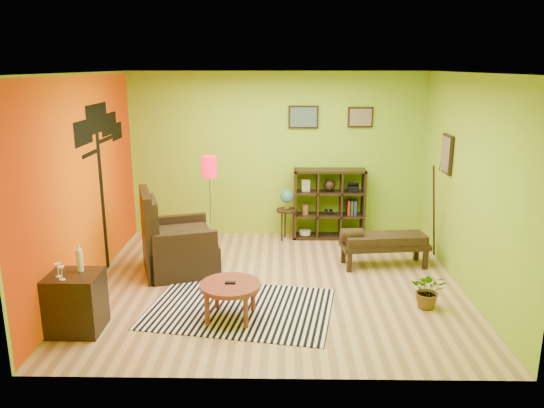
{
  "coord_description": "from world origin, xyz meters",
  "views": [
    {
      "loc": [
        0.07,
        -6.7,
        2.89
      ],
      "look_at": [
        -0.04,
        0.3,
        1.05
      ],
      "focal_mm": 35.0,
      "sensor_mm": 36.0,
      "label": 1
    }
  ],
  "objects_px": {
    "globe_table": "(287,202)",
    "potted_plant": "(428,294)",
    "armchair": "(175,247)",
    "floor_lamp": "(210,176)",
    "coffee_table": "(230,288)",
    "side_cabinet": "(76,302)",
    "bench": "(382,242)",
    "cube_shelf": "(330,204)"
  },
  "relations": [
    {
      "from": "coffee_table",
      "to": "globe_table",
      "type": "height_order",
      "value": "globe_table"
    },
    {
      "from": "potted_plant",
      "to": "armchair",
      "type": "bearing_deg",
      "value": 160.93
    },
    {
      "from": "coffee_table",
      "to": "cube_shelf",
      "type": "xyz_separation_m",
      "value": [
        1.42,
        3.04,
        0.22
      ]
    },
    {
      "from": "armchair",
      "to": "coffee_table",
      "type": "bearing_deg",
      "value": -57.58
    },
    {
      "from": "floor_lamp",
      "to": "potted_plant",
      "type": "relative_size",
      "value": 3.36
    },
    {
      "from": "globe_table",
      "to": "bench",
      "type": "xyz_separation_m",
      "value": [
        1.39,
        -1.21,
        -0.28
      ]
    },
    {
      "from": "cube_shelf",
      "to": "potted_plant",
      "type": "distance_m",
      "value": 2.92
    },
    {
      "from": "potted_plant",
      "to": "globe_table",
      "type": "bearing_deg",
      "value": 123.25
    },
    {
      "from": "globe_table",
      "to": "potted_plant",
      "type": "relative_size",
      "value": 1.86
    },
    {
      "from": "globe_table",
      "to": "coffee_table",
      "type": "bearing_deg",
      "value": -103.24
    },
    {
      "from": "armchair",
      "to": "floor_lamp",
      "type": "distance_m",
      "value": 1.2
    },
    {
      "from": "armchair",
      "to": "cube_shelf",
      "type": "bearing_deg",
      "value": 33.79
    },
    {
      "from": "floor_lamp",
      "to": "bench",
      "type": "bearing_deg",
      "value": -9.1
    },
    {
      "from": "coffee_table",
      "to": "bench",
      "type": "xyz_separation_m",
      "value": [
        2.08,
        1.71,
        0.0
      ]
    },
    {
      "from": "armchair",
      "to": "bench",
      "type": "relative_size",
      "value": 0.94
    },
    {
      "from": "bench",
      "to": "potted_plant",
      "type": "bearing_deg",
      "value": -77.25
    },
    {
      "from": "floor_lamp",
      "to": "bench",
      "type": "height_order",
      "value": "floor_lamp"
    },
    {
      "from": "coffee_table",
      "to": "globe_table",
      "type": "distance_m",
      "value": 3.01
    },
    {
      "from": "globe_table",
      "to": "potted_plant",
      "type": "xyz_separation_m",
      "value": [
        1.71,
        -2.6,
        -0.48
      ]
    },
    {
      "from": "side_cabinet",
      "to": "cube_shelf",
      "type": "distance_m",
      "value": 4.59
    },
    {
      "from": "armchair",
      "to": "cube_shelf",
      "type": "relative_size",
      "value": 1.04
    },
    {
      "from": "bench",
      "to": "armchair",
      "type": "bearing_deg",
      "value": -175.27
    },
    {
      "from": "coffee_table",
      "to": "potted_plant",
      "type": "xyz_separation_m",
      "value": [
        2.39,
        0.32,
        -0.19
      ]
    },
    {
      "from": "armchair",
      "to": "side_cabinet",
      "type": "relative_size",
      "value": 1.26
    },
    {
      "from": "floor_lamp",
      "to": "cube_shelf",
      "type": "distance_m",
      "value": 2.22
    },
    {
      "from": "armchair",
      "to": "potted_plant",
      "type": "bearing_deg",
      "value": -19.07
    },
    {
      "from": "side_cabinet",
      "to": "floor_lamp",
      "type": "height_order",
      "value": "floor_lamp"
    },
    {
      "from": "coffee_table",
      "to": "side_cabinet",
      "type": "height_order",
      "value": "side_cabinet"
    },
    {
      "from": "floor_lamp",
      "to": "cube_shelf",
      "type": "bearing_deg",
      "value": 25.51
    },
    {
      "from": "coffee_table",
      "to": "floor_lamp",
      "type": "bearing_deg",
      "value": 103.04
    },
    {
      "from": "coffee_table",
      "to": "floor_lamp",
      "type": "xyz_separation_m",
      "value": [
        -0.49,
        2.13,
        0.89
      ]
    },
    {
      "from": "armchair",
      "to": "potted_plant",
      "type": "relative_size",
      "value": 2.67
    },
    {
      "from": "bench",
      "to": "potted_plant",
      "type": "height_order",
      "value": "bench"
    },
    {
      "from": "armchair",
      "to": "globe_table",
      "type": "relative_size",
      "value": 1.43
    },
    {
      "from": "cube_shelf",
      "to": "potted_plant",
      "type": "xyz_separation_m",
      "value": [
        0.97,
        -2.72,
        -0.42
      ]
    },
    {
      "from": "globe_table",
      "to": "armchair",
      "type": "bearing_deg",
      "value": -138.01
    },
    {
      "from": "armchair",
      "to": "bench",
      "type": "xyz_separation_m",
      "value": [
        3.01,
        0.25,
        0.01
      ]
    },
    {
      "from": "bench",
      "to": "cube_shelf",
      "type": "bearing_deg",
      "value": 116.39
    },
    {
      "from": "floor_lamp",
      "to": "globe_table",
      "type": "xyz_separation_m",
      "value": [
        1.18,
        0.79,
        -0.61
      ]
    },
    {
      "from": "floor_lamp",
      "to": "globe_table",
      "type": "bearing_deg",
      "value": 33.97
    },
    {
      "from": "potted_plant",
      "to": "side_cabinet",
      "type": "bearing_deg",
      "value": -171.12
    },
    {
      "from": "bench",
      "to": "potted_plant",
      "type": "relative_size",
      "value": 2.85
    }
  ]
}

